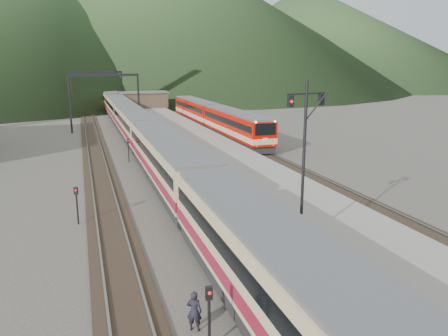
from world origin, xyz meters
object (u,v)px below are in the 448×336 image
object	(u,v)px
signal_mast	(304,147)
worker	(194,311)
second_train	(213,118)
main_train	(134,123)

from	to	relation	value
signal_mast	worker	size ratio (longest dim) A/B	5.00
second_train	worker	world-z (taller)	second_train
main_train	worker	bearing A→B (deg)	-93.95
worker	second_train	bearing A→B (deg)	-79.98
signal_mast	worker	distance (m)	8.78
main_train	worker	xyz separation A→B (m)	(-2.84, -41.07, -1.38)
main_train	signal_mast	distance (m)	37.48
main_train	worker	size ratio (longest dim) A/B	70.72
main_train	second_train	distance (m)	12.30
second_train	signal_mast	world-z (taller)	signal_mast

